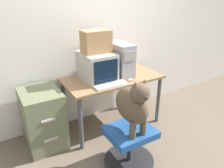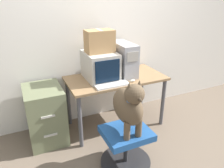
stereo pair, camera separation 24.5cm
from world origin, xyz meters
TOP-DOWN VIEW (x-y plane):
  - ground_plane at (0.00, 0.00)m, footprint 12.00×12.00m
  - wall_back at (0.00, 0.71)m, footprint 8.00×0.05m
  - desk at (0.00, 0.32)m, footprint 1.28×0.65m
  - crt_monitor at (-0.20, 0.37)m, footprint 0.38×0.48m
  - pc_tower at (0.13, 0.37)m, footprint 0.21×0.48m
  - keyboard at (-0.16, 0.09)m, footprint 0.41×0.16m
  - computer_mouse at (0.12, 0.10)m, footprint 0.07×0.04m
  - office_chair at (-0.23, -0.43)m, footprint 0.55×0.55m
  - dog at (-0.23, -0.46)m, footprint 0.23×0.48m
  - filing_cabinet at (-0.94, 0.38)m, footprint 0.44×0.56m
  - cardboard_box at (-0.20, 0.38)m, footprint 0.34×0.21m

SIDE VIEW (x-z plane):
  - ground_plane at x=0.00m, z-range 0.00..0.00m
  - office_chair at x=-0.23m, z-range 0.01..0.44m
  - filing_cabinet at x=-0.94m, z-range 0.00..0.71m
  - desk at x=0.00m, z-range 0.27..0.98m
  - keyboard at x=-0.16m, z-range 0.72..0.74m
  - computer_mouse at x=0.12m, z-range 0.72..0.75m
  - dog at x=-0.23m, z-range 0.45..1.05m
  - crt_monitor at x=-0.20m, z-range 0.72..1.06m
  - pc_tower at x=0.13m, z-range 0.72..1.15m
  - cardboard_box at x=-0.20m, z-range 1.06..1.34m
  - wall_back at x=0.00m, z-range 0.00..2.60m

